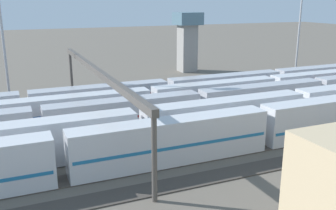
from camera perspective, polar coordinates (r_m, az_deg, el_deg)
ground_plane at (r=61.43m, az=6.26°, el=-1.32°), size 400.00×400.00×0.00m
track_bed_0 at (r=78.84m, az=-0.84°, el=2.60°), size 140.00×2.80×0.12m
track_bed_1 at (r=74.36m, az=0.63°, el=1.80°), size 140.00×2.80×0.12m
track_bed_2 at (r=69.96m, az=2.27°, el=0.91°), size 140.00×2.80×0.12m
track_bed_3 at (r=65.63m, az=4.14°, el=-0.11°), size 140.00×2.80×0.12m
track_bed_4 at (r=61.41m, az=6.26°, el=-1.27°), size 140.00×2.80×0.12m
track_bed_5 at (r=57.32m, az=8.70°, el=-2.59°), size 140.00×2.80×0.12m
track_bed_6 at (r=53.38m, az=11.51°, el=-4.11°), size 140.00×2.80×0.12m
track_bed_7 at (r=49.63m, az=14.77°, el=-5.85°), size 140.00×2.80×0.12m
track_bed_8 at (r=46.12m, az=18.57°, el=-7.84°), size 140.00×2.80×0.12m
train_on_track_6 at (r=50.84m, az=8.60°, el=-1.92°), size 119.80×3.00×5.00m
train_on_track_4 at (r=59.95m, az=4.65°, el=0.28°), size 95.60×3.06×3.80m
train_on_track_3 at (r=66.97m, az=7.14°, el=1.84°), size 119.80×3.06×3.80m
train_on_track_2 at (r=68.24m, az=-0.08°, el=2.24°), size 95.60×3.06×3.80m
train_on_track_7 at (r=42.28m, az=0.66°, el=-5.44°), size 71.40×3.06×5.00m
light_mast_2 at (r=100.09m, az=19.44°, el=14.61°), size 2.80×0.70×27.61m
signal_gantry at (r=53.23m, az=-10.74°, el=4.52°), size 0.70×45.00×8.80m
control_tower at (r=96.70m, az=2.93°, el=10.08°), size 6.00×6.00×14.71m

